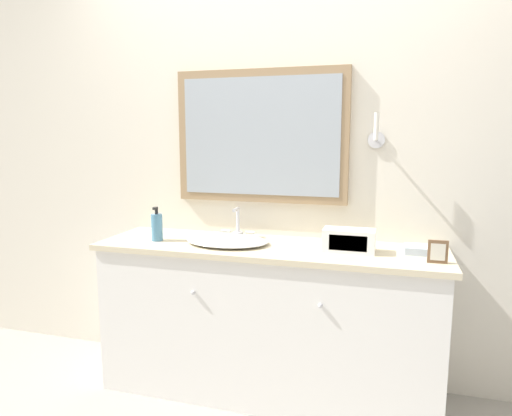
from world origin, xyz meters
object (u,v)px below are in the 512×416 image
object	(u,v)px
picture_frame	(438,252)
sink_basin	(228,240)
soap_bottle	(157,227)
appliance_box	(349,240)

from	to	relation	value
picture_frame	sink_basin	bearing A→B (deg)	174.81
soap_bottle	picture_frame	world-z (taller)	soap_bottle
picture_frame	soap_bottle	bearing A→B (deg)	177.98
sink_basin	picture_frame	world-z (taller)	sink_basin
sink_basin	soap_bottle	distance (m)	0.41
sink_basin	appliance_box	world-z (taller)	sink_basin
sink_basin	appliance_box	distance (m)	0.65
sink_basin	picture_frame	size ratio (longest dim) A/B	4.18
appliance_box	picture_frame	bearing A→B (deg)	-14.04
sink_basin	soap_bottle	size ratio (longest dim) A/B	2.36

